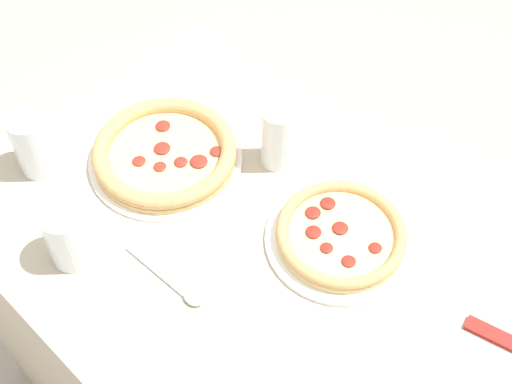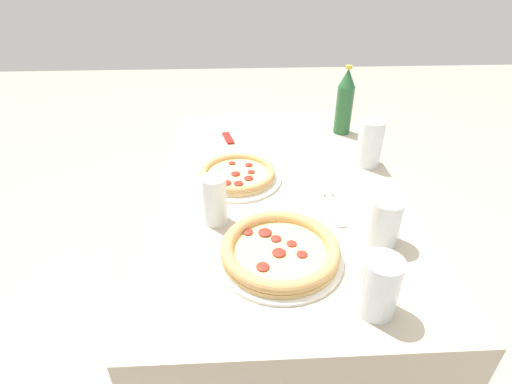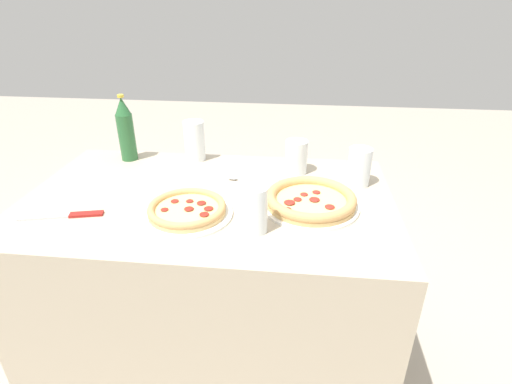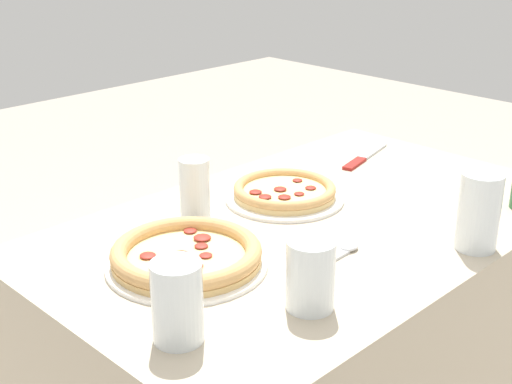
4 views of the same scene
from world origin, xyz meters
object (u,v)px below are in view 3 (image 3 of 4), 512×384
(glass_lemonade, at_px, (256,212))
(knife, at_px, (65,216))
(glass_mango_juice, at_px, (195,143))
(spoon, at_px, (247,178))
(glass_red_wine, at_px, (296,158))
(beer_bottle, at_px, (126,130))
(pizza_margherita, at_px, (187,210))
(glass_water, at_px, (359,169))
(pizza_veggie, at_px, (311,200))

(glass_lemonade, distance_m, knife, 0.56)
(glass_mango_juice, bearing_deg, spoon, -36.15)
(glass_red_wine, xyz_separation_m, glass_mango_juice, (-0.39, 0.08, 0.01))
(beer_bottle, bearing_deg, knife, -92.33)
(pizza_margherita, relative_size, glass_red_wine, 2.24)
(glass_red_wine, relative_size, spoon, 0.67)
(glass_red_wine, xyz_separation_m, beer_bottle, (-0.64, 0.05, 0.07))
(glass_water, relative_size, glass_mango_juice, 0.85)
(glass_red_wine, height_order, glass_lemonade, glass_lemonade)
(glass_lemonade, bearing_deg, beer_bottle, 139.91)
(pizza_veggie, distance_m, glass_water, 0.24)
(knife, bearing_deg, beer_bottle, 87.67)
(glass_mango_juice, height_order, knife, glass_mango_juice)
(glass_lemonade, bearing_deg, knife, 178.62)
(pizza_margherita, height_order, glass_mango_juice, glass_mango_juice)
(glass_red_wine, bearing_deg, knife, -149.54)
(glass_water, bearing_deg, spoon, -179.26)
(beer_bottle, distance_m, spoon, 0.51)
(glass_red_wine, bearing_deg, glass_lemonade, -104.01)
(pizza_margherita, bearing_deg, beer_bottle, 130.09)
(knife, bearing_deg, glass_water, 19.68)
(beer_bottle, bearing_deg, glass_water, -8.79)
(glass_lemonade, relative_size, glass_mango_juice, 0.87)
(pizza_margherita, xyz_separation_m, glass_mango_juice, (-0.08, 0.42, 0.05))
(glass_red_wine, height_order, beer_bottle, beer_bottle)
(glass_mango_juice, height_order, spoon, glass_mango_juice)
(pizza_margherita, distance_m, glass_lemonade, 0.22)
(pizza_veggie, distance_m, knife, 0.73)
(pizza_veggie, bearing_deg, spoon, 142.16)
(pizza_margherita, height_order, spoon, pizza_margherita)
(glass_water, height_order, spoon, glass_water)
(glass_water, bearing_deg, pizza_veggie, -132.70)
(pizza_margherita, height_order, glass_water, glass_water)
(spoon, bearing_deg, glass_lemonade, -78.25)
(glass_red_wine, height_order, glass_mango_juice, glass_mango_juice)
(pizza_margherita, distance_m, beer_bottle, 0.53)
(pizza_veggie, bearing_deg, beer_bottle, 156.23)
(glass_water, xyz_separation_m, knife, (-0.87, -0.31, -0.05))
(knife, bearing_deg, pizza_margherita, 7.45)
(pizza_veggie, bearing_deg, knife, -168.99)
(beer_bottle, bearing_deg, glass_mango_juice, 5.57)
(glass_water, height_order, glass_lemonade, glass_lemonade)
(pizza_veggie, xyz_separation_m, spoon, (-0.22, 0.17, -0.02))
(beer_bottle, bearing_deg, glass_lemonade, -40.09)
(pizza_margherita, bearing_deg, knife, -172.55)
(pizza_veggie, height_order, glass_water, glass_water)
(glass_water, distance_m, glass_red_wine, 0.22)
(glass_water, bearing_deg, glass_red_wine, 159.73)
(beer_bottle, relative_size, knife, 1.07)
(beer_bottle, distance_m, knife, 0.46)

